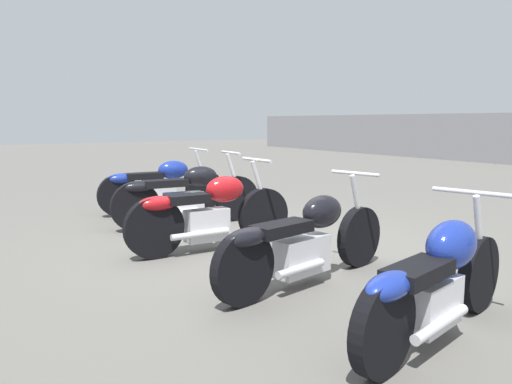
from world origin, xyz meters
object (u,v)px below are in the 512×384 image
(motorcycle_slot_1, at_px, (185,196))
(motorcycle_slot_4, at_px, (437,280))
(motorcycle_slot_0, at_px, (161,186))
(motorcycle_slot_3, at_px, (304,241))
(motorcycle_slot_2, at_px, (209,213))

(motorcycle_slot_1, relative_size, motorcycle_slot_4, 1.10)
(motorcycle_slot_0, height_order, motorcycle_slot_1, motorcycle_slot_1)
(motorcycle_slot_0, bearing_deg, motorcycle_slot_4, 0.73)
(motorcycle_slot_1, xyz_separation_m, motorcycle_slot_3, (2.94, -0.13, -0.02))
(motorcycle_slot_3, bearing_deg, motorcycle_slot_0, 164.91)
(motorcycle_slot_1, bearing_deg, motorcycle_slot_3, 0.70)
(motorcycle_slot_0, xyz_separation_m, motorcycle_slot_4, (5.51, -0.16, -0.01))
(motorcycle_slot_1, xyz_separation_m, motorcycle_slot_2, (1.39, -0.31, 0.00))
(motorcycle_slot_1, distance_m, motorcycle_slot_3, 2.94)
(motorcycle_slot_1, relative_size, motorcycle_slot_2, 1.06)
(motorcycle_slot_0, relative_size, motorcycle_slot_4, 1.06)
(motorcycle_slot_1, distance_m, motorcycle_slot_2, 1.42)
(motorcycle_slot_0, relative_size, motorcycle_slot_1, 0.96)
(motorcycle_slot_0, height_order, motorcycle_slot_4, motorcycle_slot_0)
(motorcycle_slot_0, height_order, motorcycle_slot_2, motorcycle_slot_2)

